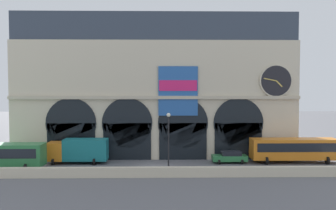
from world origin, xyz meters
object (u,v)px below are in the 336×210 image
car_mideast (230,157)px  bus_east (294,149)px  street_lamp_quayside (169,136)px  box_truck_midwest (79,150)px

car_mideast → bus_east: (8.27, 0.02, 0.98)m
bus_east → car_mideast: bearing=-179.8°
car_mideast → street_lamp_quayside: bearing=-141.8°
box_truck_midwest → bus_east: size_ratio=0.68×
car_mideast → street_lamp_quayside: 10.80m
box_truck_midwest → street_lamp_quayside: street_lamp_quayside is taller
car_mideast → street_lamp_quayside: street_lamp_quayside is taller
box_truck_midwest → car_mideast: bearing=-0.5°
box_truck_midwest → car_mideast: (19.32, -0.16, -0.90)m
street_lamp_quayside → bus_east: bearing=21.2°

